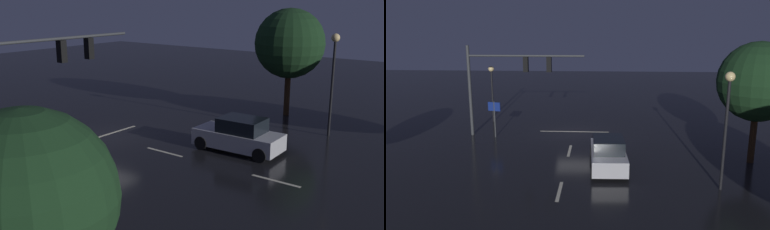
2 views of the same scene
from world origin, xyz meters
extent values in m
plane|color=black|center=(0.00, 0.00, 0.00)|extent=(80.00, 80.00, 0.00)
cylinder|color=#383A3D|center=(3.18, 0.77, 5.53)|extent=(7.87, 0.14, 0.14)
cube|color=black|center=(3.18, 0.77, 4.96)|extent=(0.32, 0.36, 1.00)
sphere|color=black|center=(3.18, 0.58, 5.28)|extent=(0.20, 0.20, 0.20)
sphere|color=yellow|center=(3.18, 0.58, 4.96)|extent=(0.20, 0.20, 0.20)
sphere|color=black|center=(3.18, 0.58, 4.64)|extent=(0.20, 0.20, 0.20)
cube|color=black|center=(1.61, 0.77, 4.96)|extent=(0.32, 0.36, 1.00)
sphere|color=black|center=(1.61, 0.58, 5.28)|extent=(0.20, 0.20, 0.20)
sphere|color=yellow|center=(1.61, 0.58, 4.96)|extent=(0.20, 0.20, 0.20)
sphere|color=black|center=(1.61, 0.58, 4.64)|extent=(0.20, 0.20, 0.20)
cube|color=beige|center=(0.00, 4.00, 0.00)|extent=(0.16, 2.20, 0.01)
cube|color=beige|center=(0.00, 10.00, 0.00)|extent=(0.16, 2.20, 0.01)
cube|color=beige|center=(0.00, -0.43, 0.00)|extent=(5.00, 0.16, 0.01)
cube|color=#B7B7BC|center=(-2.29, 6.76, 0.62)|extent=(1.95, 4.36, 0.80)
cube|color=black|center=(-2.30, 6.96, 1.36)|extent=(1.67, 2.16, 0.68)
cylinder|color=black|center=(-1.40, 5.20, 0.34)|extent=(0.24, 0.69, 0.68)
cylinder|color=black|center=(-3.08, 5.14, 0.34)|extent=(0.24, 0.69, 0.68)
cylinder|color=black|center=(-1.51, 8.39, 0.34)|extent=(0.24, 0.69, 0.68)
cylinder|color=black|center=(-3.19, 8.33, 0.34)|extent=(0.24, 0.69, 0.68)
sphere|color=#F9EFC6|center=(-1.57, 4.67, 0.67)|extent=(0.20, 0.20, 0.20)
sphere|color=#F9EFC6|center=(-2.87, 4.62, 0.67)|extent=(0.20, 0.20, 0.20)
cylinder|color=black|center=(-7.49, 9.34, 2.55)|extent=(0.14, 0.14, 5.11)
sphere|color=#F9D88C|center=(-7.49, 9.34, 5.29)|extent=(0.44, 0.44, 0.44)
cylinder|color=#383A3D|center=(5.34, 1.30, 1.25)|extent=(0.09, 0.09, 2.50)
cube|color=navy|center=(5.34, 1.30, 2.15)|extent=(0.89, 0.28, 0.60)
cylinder|color=#382314|center=(-10.29, 5.46, 1.47)|extent=(0.36, 0.36, 2.93)
sphere|color=#163319|center=(-10.29, 5.46, 4.55)|extent=(4.31, 4.31, 4.31)
sphere|color=#163319|center=(11.96, 11.17, 3.93)|extent=(3.24, 3.24, 3.24)
camera|label=1|loc=(16.07, 17.84, 7.31)|focal=42.91mm
camera|label=2|loc=(-1.80, 26.35, 7.37)|focal=35.84mm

